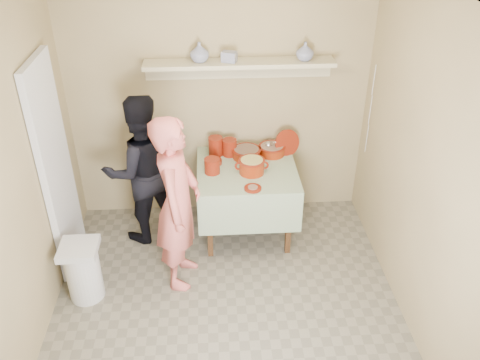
{
  "coord_description": "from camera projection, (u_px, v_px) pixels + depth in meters",
  "views": [
    {
      "loc": [
        -0.09,
        -2.99,
        3.27
      ],
      "look_at": [
        0.15,
        0.75,
        0.95
      ],
      "focal_mm": 38.0,
      "sensor_mm": 36.0,
      "label": 1
    }
  ],
  "objects": [
    {
      "name": "cazuela_meat_a",
      "position": [
        246.0,
        152.0,
        5.11
      ],
      "size": [
        0.3,
        0.3,
        0.1
      ],
      "color": "#6F1603",
      "rests_on": "serving_table"
    },
    {
      "name": "room_shell",
      "position": [
        225.0,
        156.0,
        3.42
      ],
      "size": [
        3.04,
        3.54,
        2.62
      ],
      "color": "tan",
      "rests_on": "ground"
    },
    {
      "name": "vase_left",
      "position": [
        199.0,
        52.0,
        4.68
      ],
      "size": [
        0.23,
        0.23,
        0.18
      ],
      "primitive_type": "imported",
      "rotation": [
        0.0,
        0.0,
        0.37
      ],
      "color": "navy",
      "rests_on": "wall_shelf"
    },
    {
      "name": "plate_stack_b",
      "position": [
        230.0,
        147.0,
        5.14
      ],
      "size": [
        0.15,
        0.15,
        0.17
      ],
      "primitive_type": "cylinder",
      "color": "#65180D",
      "rests_on": "serving_table"
    },
    {
      "name": "serving_table",
      "position": [
        247.0,
        178.0,
        5.03
      ],
      "size": [
        0.97,
        0.97,
        0.76
      ],
      "color": "#4C2D16",
      "rests_on": "ground"
    },
    {
      "name": "person_cook",
      "position": [
        178.0,
        204.0,
        4.33
      ],
      "size": [
        0.48,
        0.65,
        1.63
      ],
      "primitive_type": "imported",
      "rotation": [
        0.0,
        0.0,
        1.41
      ],
      "color": "#CB5D57",
      "rests_on": "ground"
    },
    {
      "name": "ground",
      "position": [
        228.0,
        323.0,
        4.26
      ],
      "size": [
        3.5,
        3.5,
        0.0
      ],
      "primitive_type": "plane",
      "color": "#716A59",
      "rests_on": "ground"
    },
    {
      "name": "trash_bin",
      "position": [
        83.0,
        271.0,
        4.4
      ],
      "size": [
        0.32,
        0.32,
        0.56
      ],
      "color": "silver",
      "rests_on": "ground"
    },
    {
      "name": "cazuela_meat_b",
      "position": [
        272.0,
        149.0,
        5.17
      ],
      "size": [
        0.28,
        0.28,
        0.1
      ],
      "color": "#6F1603",
      "rests_on": "serving_table"
    },
    {
      "name": "wall_shelf",
      "position": [
        239.0,
        65.0,
        4.8
      ],
      "size": [
        1.8,
        0.25,
        0.21
      ],
      "color": "#C1B68F",
      "rests_on": "room_shell"
    },
    {
      "name": "cazuela_rice",
      "position": [
        252.0,
        165.0,
        4.84
      ],
      "size": [
        0.33,
        0.25,
        0.14
      ],
      "color": "#6F1603",
      "rests_on": "serving_table"
    },
    {
      "name": "ceramic_box",
      "position": [
        229.0,
        57.0,
        4.71
      ],
      "size": [
        0.16,
        0.14,
        0.1
      ],
      "primitive_type": "cube",
      "rotation": [
        0.0,
        0.0,
        -0.35
      ],
      "color": "navy",
      "rests_on": "wall_shelf"
    },
    {
      "name": "ladle",
      "position": [
        269.0,
        145.0,
        5.13
      ],
      "size": [
        0.08,
        0.26,
        0.19
      ],
      "color": "silver",
      "rests_on": "cazuela_meat_b"
    },
    {
      "name": "electrical_cord",
      "position": [
        370.0,
        110.0,
        4.94
      ],
      "size": [
        0.01,
        0.05,
        0.9
      ],
      "color": "silver",
      "rests_on": "wall_shelf"
    },
    {
      "name": "propped_lid",
      "position": [
        287.0,
        143.0,
        5.16
      ],
      "size": [
        0.29,
        0.2,
        0.26
      ],
      "primitive_type": "cylinder",
      "rotation": [
        1.23,
        0.0,
        0.38
      ],
      "color": "#65180D",
      "rests_on": "serving_table"
    },
    {
      "name": "plate_stack_a",
      "position": [
        216.0,
        146.0,
        5.14
      ],
      "size": [
        0.15,
        0.15,
        0.2
      ],
      "primitive_type": "cylinder",
      "color": "#65180D",
      "rests_on": "serving_table"
    },
    {
      "name": "person_helper",
      "position": [
        141.0,
        170.0,
        4.91
      ],
      "size": [
        0.91,
        0.81,
        1.54
      ],
      "primitive_type": "imported",
      "rotation": [
        0.0,
        0.0,
        -2.77
      ],
      "color": "black",
      "rests_on": "ground"
    },
    {
      "name": "empty_bowl",
      "position": [
        214.0,
        162.0,
        5.02
      ],
      "size": [
        0.15,
        0.15,
        0.04
      ],
      "primitive_type": "cylinder",
      "color": "#65180D",
      "rests_on": "serving_table"
    },
    {
      "name": "tile_panel",
      "position": [
        56.0,
        169.0,
        4.47
      ],
      "size": [
        0.06,
        0.7,
        2.0
      ],
      "primitive_type": "cube",
      "color": "silver",
      "rests_on": "ground"
    },
    {
      "name": "vase_right",
      "position": [
        305.0,
        51.0,
        4.72
      ],
      "size": [
        0.19,
        0.19,
        0.17
      ],
      "primitive_type": "imported",
      "rotation": [
        0.0,
        0.0,
        -0.17
      ],
      "color": "navy",
      "rests_on": "wall_shelf"
    },
    {
      "name": "bowl_stack",
      "position": [
        212.0,
        166.0,
        4.85
      ],
      "size": [
        0.15,
        0.15,
        0.15
      ],
      "primitive_type": "cylinder",
      "color": "#65180D",
      "rests_on": "serving_table"
    },
    {
      "name": "front_plate",
      "position": [
        253.0,
        188.0,
        4.63
      ],
      "size": [
        0.16,
        0.16,
        0.03
      ],
      "color": "#65180D",
      "rests_on": "serving_table"
    }
  ]
}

